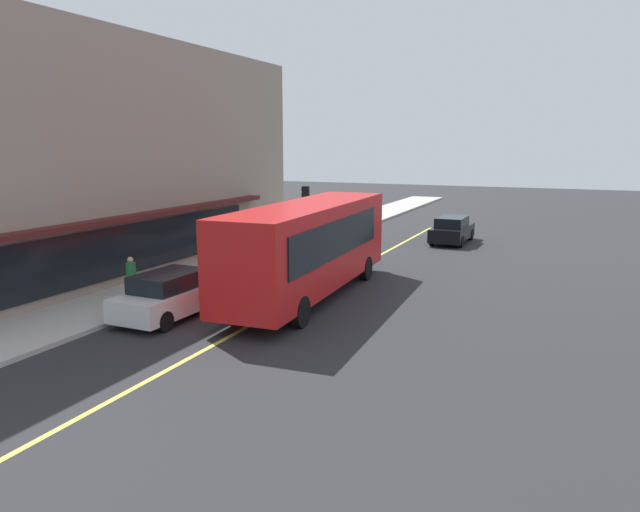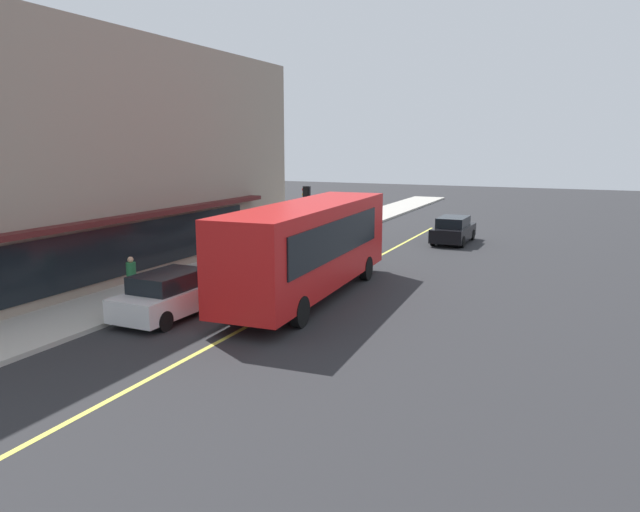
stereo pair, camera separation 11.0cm
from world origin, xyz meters
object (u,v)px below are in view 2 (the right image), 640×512
(bus, at_px, (310,245))
(car_black, at_px, (453,230))
(car_silver, at_px, (303,247))
(pedestrian_by_curb, at_px, (131,274))
(car_white, at_px, (171,295))
(pedestrian_mid_block, at_px, (311,217))
(traffic_light, at_px, (307,201))

(bus, distance_m, car_black, 14.80)
(car_silver, bearing_deg, pedestrian_by_curb, 166.18)
(car_white, bearing_deg, car_black, -16.17)
(pedestrian_mid_block, xyz_separation_m, pedestrian_by_curb, (-17.21, -0.93, -0.06))
(car_white, distance_m, car_black, 19.52)
(car_silver, distance_m, pedestrian_mid_block, 8.56)
(traffic_light, height_order, car_white, traffic_light)
(traffic_light, relative_size, car_white, 0.74)
(car_black, xyz_separation_m, pedestrian_by_curb, (-18.03, 7.72, 0.34))
(car_silver, xyz_separation_m, car_white, (-10.00, -0.00, 0.00))
(pedestrian_mid_block, bearing_deg, car_white, -169.81)
(traffic_light, relative_size, car_black, 0.74)
(car_white, distance_m, pedestrian_mid_block, 18.21)
(traffic_light, bearing_deg, pedestrian_mid_block, 21.71)
(pedestrian_mid_block, relative_size, pedestrian_by_curb, 1.06)
(traffic_light, distance_m, car_white, 14.39)
(car_black, distance_m, pedestrian_mid_block, 8.70)
(traffic_light, xyz_separation_m, car_silver, (-4.18, -1.73, -1.79))
(traffic_light, distance_m, car_silver, 4.86)
(car_white, bearing_deg, bus, -36.54)
(bus, bearing_deg, car_black, -9.12)
(pedestrian_by_curb, bearing_deg, bus, -57.20)
(pedestrian_mid_block, bearing_deg, pedestrian_by_curb, -176.89)
(bus, height_order, traffic_light, bus)
(car_silver, relative_size, pedestrian_mid_block, 2.61)
(car_silver, height_order, pedestrian_mid_block, pedestrian_mid_block)
(pedestrian_mid_block, bearing_deg, car_silver, -157.89)
(car_black, relative_size, pedestrian_by_curb, 2.76)
(car_white, relative_size, car_black, 1.00)
(bus, height_order, car_black, bus)
(bus, xyz_separation_m, pedestrian_by_curb, (-3.47, 5.38, -0.90))
(car_white, height_order, pedestrian_by_curb, pedestrian_by_curb)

